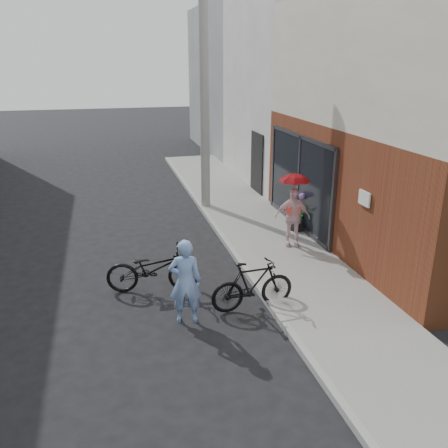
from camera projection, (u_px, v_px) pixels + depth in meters
name	position (u px, v px, depth m)	size (l,w,h in m)	color
ground	(216.00, 301.00, 9.31)	(80.00, 80.00, 0.00)	black
sidewalk	(280.00, 251.00, 11.61)	(2.20, 24.00, 0.12)	gray
curb	(235.00, 255.00, 11.34)	(0.12, 24.00, 0.12)	#9E9E99
plaster_building	(344.00, 87.00, 18.07)	(8.00, 6.00, 7.00)	white
east_building_far	(279.00, 79.00, 24.47)	(8.00, 8.00, 7.00)	slate
utility_pole	(204.00, 95.00, 13.90)	(0.28, 0.28, 7.00)	#9E9E99
officer	(185.00, 281.00, 8.35)	(0.58, 0.38, 1.58)	#7DA3DF
bike_left	(153.00, 269.00, 9.57)	(0.65, 1.87, 0.98)	black
bike_right	(253.00, 285.00, 8.88)	(0.46, 1.62, 0.98)	black
kimono_woman	(292.00, 217.00, 11.57)	(0.85, 0.35, 1.45)	silver
parasol	(295.00, 175.00, 11.23)	(0.72, 0.72, 0.63)	red
planter	(297.00, 227.00, 12.80)	(0.35, 0.35, 0.19)	black
potted_plant	(298.00, 214.00, 12.68)	(0.50, 0.43, 0.55)	#306126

